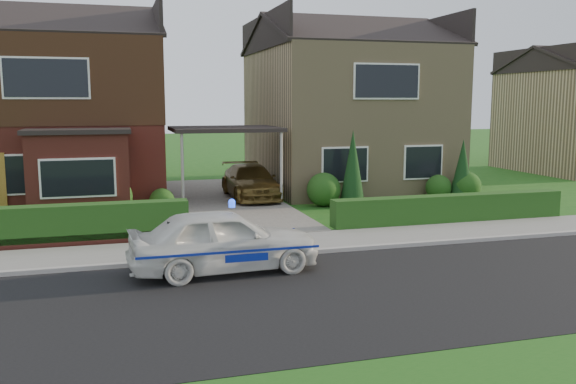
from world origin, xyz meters
name	(u,v)px	position (x,y,z in m)	size (l,w,h in m)	color
ground	(329,294)	(0.00, 0.00, 0.00)	(120.00, 120.00, 0.00)	#1A4E14
road	(329,294)	(0.00, 0.00, 0.00)	(60.00, 6.00, 0.02)	black
kerb	(286,254)	(0.00, 3.05, 0.06)	(60.00, 0.16, 0.12)	#9E9993
sidewalk	(275,244)	(0.00, 4.10, 0.05)	(60.00, 2.00, 0.10)	slate
driveway	(226,202)	(0.00, 11.00, 0.06)	(3.80, 12.00, 0.12)	#666059
house_left	(58,98)	(-5.78, 13.90, 3.81)	(7.50, 9.53, 7.25)	maroon
house_right	(346,102)	(5.80, 13.99, 3.66)	(7.50, 8.06, 7.25)	tan
carport_link	(225,130)	(0.00, 10.95, 2.66)	(3.80, 3.00, 2.77)	black
dwarf_wall	(37,244)	(-5.80, 5.30, 0.18)	(7.70, 0.25, 0.36)	maroon
hedge_left	(39,249)	(-5.80, 5.45, 0.00)	(7.50, 0.55, 0.90)	#183410
hedge_right	(449,224)	(5.80, 5.35, 0.00)	(7.50, 0.55, 0.80)	#183410
shrub_left_mid	(111,197)	(-4.00, 9.30, 0.66)	(1.32, 1.32, 1.32)	#183410
shrub_left_near	(162,201)	(-2.40, 9.60, 0.42)	(0.84, 0.84, 0.84)	#183410
shrub_right_near	(324,190)	(3.20, 9.40, 0.60)	(1.20, 1.20, 1.20)	#183410
shrub_right_mid	(438,187)	(7.80, 9.50, 0.48)	(0.96, 0.96, 0.96)	#183410
shrub_right_far	(466,186)	(8.80, 9.20, 0.54)	(1.08, 1.08, 1.08)	#183410
conifer_a	(353,170)	(4.20, 9.20, 1.30)	(0.90, 0.90, 2.60)	black
conifer_b	(462,171)	(8.60, 9.20, 1.10)	(0.90, 0.90, 2.20)	black
police_car	(224,241)	(-1.67, 2.11, 0.70)	(3.76, 4.18, 1.56)	silver
driveway_car	(251,181)	(1.00, 11.35, 0.73)	(1.70, 4.18, 1.21)	brown
potted_plant_a	(122,207)	(-3.70, 9.00, 0.39)	(0.42, 0.28, 0.79)	gray
potted_plant_b	(160,221)	(-2.73, 6.24, 0.40)	(0.44, 0.36, 0.80)	gray
potted_plant_c	(84,226)	(-4.71, 6.00, 0.42)	(0.47, 0.47, 0.83)	gray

